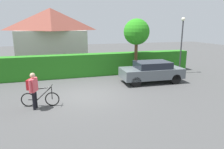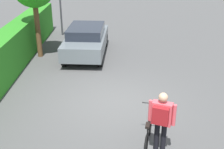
% 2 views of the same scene
% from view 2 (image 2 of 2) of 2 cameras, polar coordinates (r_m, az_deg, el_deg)
% --- Properties ---
extents(ground_plane, '(60.00, 60.00, 0.00)m').
position_cam_2_polar(ground_plane, '(9.77, 0.95, -5.45)').
color(ground_plane, '#454545').
extents(parked_car_near, '(4.03, 1.91, 1.38)m').
position_cam_2_polar(parked_car_near, '(13.73, -5.04, 6.75)').
color(parked_car_near, slate).
rests_on(parked_car_near, ground).
extents(bicycle, '(1.71, 0.55, 0.98)m').
position_cam_2_polar(bicycle, '(7.70, 7.08, -11.34)').
color(bicycle, black).
rests_on(bicycle, ground).
extents(person_rider, '(0.47, 0.63, 1.66)m').
position_cam_2_polar(person_rider, '(7.18, 9.59, -8.32)').
color(person_rider, black).
rests_on(person_rider, ground).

